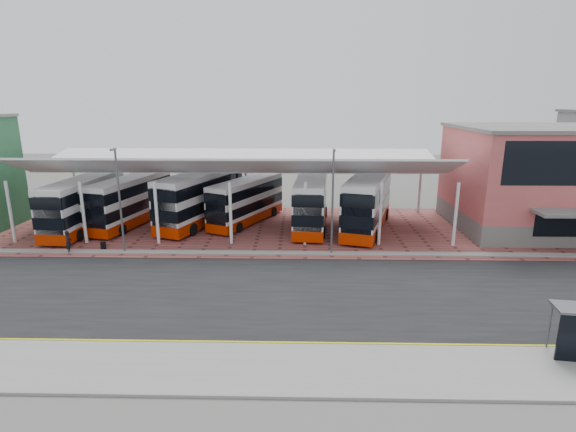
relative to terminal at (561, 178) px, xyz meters
The scene contains 19 objects.
ground 27.29m from the terminal, 148.81° to the right, with size 140.00×140.00×0.00m, color #51544D.
road 27.81m from the terminal, 147.03° to the right, with size 120.00×14.00×0.02m, color black.
forecourt 21.52m from the terminal, behind, with size 72.00×16.00×0.06m, color brown.
sidewalk 32.79m from the terminal, 135.10° to the right, with size 120.00×4.00×0.14m, color slate.
north_kerb 24.69m from the terminal, 161.44° to the right, with size 120.00×0.80×0.14m, color slate.
yellow_line_near 31.44m from the terminal, 137.71° to the right, with size 120.00×0.12×0.01m, color #D4D000.
yellow_line_far 31.24m from the terminal, 138.12° to the right, with size 120.00×0.12×0.01m, color #D4D000.
canopy 29.02m from the terminal, behind, with size 37.00×11.63×7.07m.
terminal is the anchor object (origin of this frame).
lamp_west 37.78m from the terminal, 168.32° to the right, with size 0.16×0.90×8.07m.
lamp_east 22.35m from the terminal, 159.99° to the right, with size 0.16×0.90×8.07m.
bus_0 42.89m from the terminal, behind, with size 3.30×11.37×4.63m.
bus_1 39.32m from the terminal, behind, with size 4.87×11.09×4.45m.
bus_2 32.77m from the terminal, behind, with size 6.53×12.09×4.89m.
bus_3 28.59m from the terminal, behind, with size 6.44×10.12×4.16m.
bus_4 22.48m from the terminal, behind, with size 3.48×11.42×4.64m.
bus_5 17.44m from the terminal, behind, with size 6.08×12.15×4.89m.
pedestrian 42.08m from the terminal, 169.13° to the right, with size 0.65×0.42×1.77m, color black.
suitcase 39.76m from the terminal, 169.70° to the right, with size 0.34×0.25×0.59m, color black.
Camera 1 is at (-0.56, -26.35, 11.58)m, focal length 28.00 mm.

